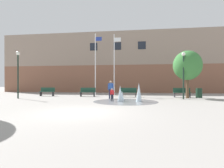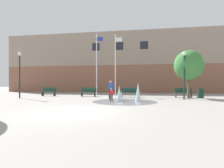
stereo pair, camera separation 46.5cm
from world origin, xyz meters
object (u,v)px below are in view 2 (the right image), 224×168
object	(u,v)px
park_bench_far_left	(49,91)
park_bench_under_right_flagpole	(89,92)
lamp_post_left_lane	(20,68)
trash_can	(201,93)
adult_near_bench	(111,88)
park_bench_near_trashcan	(129,92)
flagpole_right	(116,63)
street_tree_near_building	(189,65)
child_with_pink_shirt	(111,94)
flagpole_left	(97,62)
lamp_post_right_lane	(184,68)
park_bench_far_right	(183,93)

from	to	relation	value
park_bench_far_left	park_bench_under_right_flagpole	size ratio (longest dim) A/B	1.00
lamp_post_left_lane	trash_can	distance (m)	16.78
adult_near_bench	park_bench_far_left	bearing A→B (deg)	-171.42
park_bench_near_trashcan	flagpole_right	bearing A→B (deg)	128.11
lamp_post_left_lane	street_tree_near_building	world-z (taller)	street_tree_near_building
child_with_pink_shirt	trash_can	xyz separation A→B (m)	(7.65, 4.21, -0.13)
park_bench_under_right_flagpole	flagpole_left	size ratio (longest dim) A/B	0.23
adult_near_bench	street_tree_near_building	xyz separation A→B (m)	(6.85, 1.49, 2.05)
lamp_post_left_lane	lamp_post_right_lane	size ratio (longest dim) A/B	1.04
flagpole_right	lamp_post_right_lane	world-z (taller)	flagpole_right
flagpole_right	lamp_post_right_lane	distance (m)	7.63
park_bench_far_right	child_with_pink_shirt	distance (m)	7.71
child_with_pink_shirt	street_tree_near_building	distance (m)	7.76
park_bench_far_left	park_bench_far_right	xyz separation A→B (m)	(13.86, 0.04, 0.00)
park_bench_under_right_flagpole	park_bench_near_trashcan	xyz separation A→B (m)	(4.20, -0.01, 0.00)
adult_near_bench	lamp_post_left_lane	xyz separation A→B (m)	(-8.31, -0.80, 1.79)
park_bench_near_trashcan	flagpole_left	size ratio (longest dim) A/B	0.23
park_bench_under_right_flagpole	street_tree_near_building	distance (m)	9.94
flagpole_left	lamp_post_left_lane	bearing A→B (deg)	-138.69
park_bench_far_left	lamp_post_right_lane	bearing A→B (deg)	-8.23
park_bench_under_right_flagpole	street_tree_near_building	bearing A→B (deg)	-4.72
adult_near_bench	street_tree_near_building	bearing A→B (deg)	39.39
park_bench_near_trashcan	flagpole_left	bearing A→B (deg)	151.05
park_bench_far_left	park_bench_under_right_flagpole	world-z (taller)	same
flagpole_right	park_bench_near_trashcan	bearing A→B (deg)	-51.89
park_bench_near_trashcan	trash_can	xyz separation A→B (m)	(6.59, -0.15, -0.03)
adult_near_bench	flagpole_left	distance (m)	5.76
park_bench_under_right_flagpole	lamp_post_left_lane	bearing A→B (deg)	-151.03
child_with_pink_shirt	trash_can	size ratio (longest dim) A/B	1.10
park_bench_near_trashcan	street_tree_near_building	world-z (taller)	street_tree_near_building
park_bench_far_left	trash_can	xyz separation A→B (m)	(15.31, -0.31, -0.03)
park_bench_far_left	flagpole_right	distance (m)	7.99
park_bench_far_right	flagpole_left	bearing A→B (deg)	167.88
park_bench_far_right	park_bench_far_left	bearing A→B (deg)	-179.83
park_bench_far_left	trash_can	bearing A→B (deg)	-1.16
park_bench_far_left	flagpole_right	world-z (taller)	flagpole_right
park_bench_under_right_flagpole	park_bench_far_right	xyz separation A→B (m)	(9.35, 0.19, 0.00)
park_bench_far_left	flagpole_right	size ratio (longest dim) A/B	0.23
park_bench_near_trashcan	park_bench_far_right	bearing A→B (deg)	2.21
park_bench_under_right_flagpole	flagpole_right	size ratio (longest dim) A/B	0.23
flagpole_left	park_bench_far_left	bearing A→B (deg)	-157.87
child_with_pink_shirt	lamp_post_right_lane	distance (m)	6.70
flagpole_left	street_tree_near_building	xyz separation A→B (m)	(9.24, -2.91, -0.79)
park_bench_far_right	flagpole_left	world-z (taller)	flagpole_left
trash_can	street_tree_near_building	bearing A→B (deg)	-152.60
child_with_pink_shirt	lamp_post_left_lane	xyz separation A→B (m)	(-8.72, 1.29, 2.14)
park_bench_far_left	adult_near_bench	bearing A→B (deg)	-18.53
flagpole_left	flagpole_right	world-z (taller)	flagpole_left
park_bench_under_right_flagpole	child_with_pink_shirt	xyz separation A→B (m)	(3.14, -4.38, 0.10)
park_bench_far_right	lamp_post_left_lane	xyz separation A→B (m)	(-14.93, -3.27, 2.24)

